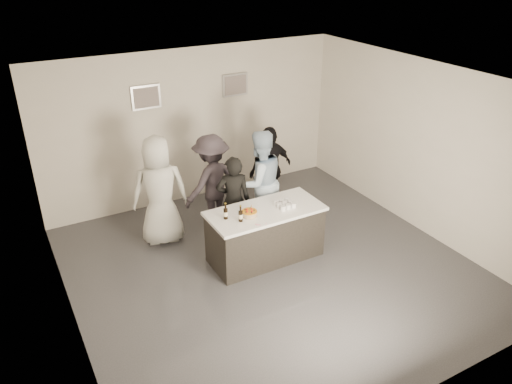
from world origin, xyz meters
The scene contains 19 objects.
floor centered at (0.00, 0.00, 0.00)m, with size 6.00×6.00×0.00m, color #3D3D42.
ceiling centered at (0.00, 0.00, 3.00)m, with size 6.00×6.00×0.00m, color white.
wall_back centered at (0.00, 3.00, 1.50)m, with size 6.00×0.04×3.00m, color beige.
wall_front centered at (0.00, -3.00, 1.50)m, with size 6.00×0.04×3.00m, color beige.
wall_left centered at (-3.00, 0.00, 1.50)m, with size 0.04×6.00×3.00m, color beige.
wall_right centered at (3.00, 0.00, 1.50)m, with size 0.04×6.00×3.00m, color beige.
picture_left centered at (-0.90, 2.97, 2.20)m, with size 0.54×0.04×0.44m, color #B2B2B7.
picture_right centered at (0.90, 2.97, 2.20)m, with size 0.54×0.04×0.44m, color #B2B2B7.
bar_counter centered at (0.07, 0.32, 0.45)m, with size 1.86×0.86×0.90m, color white.
cake centered at (-0.25, 0.27, 0.94)m, with size 0.25×0.25×0.07m, color orange.
beer_bottle_a centered at (-0.61, 0.36, 1.03)m, with size 0.07×0.07×0.26m, color black.
beer_bottle_b centered at (-0.44, 0.18, 1.03)m, with size 0.07×0.07×0.26m, color black.
tumbler_cluster centered at (0.40, 0.27, 0.94)m, with size 0.30×0.30×0.08m, color #BF8512.
candles centered at (-0.18, -0.03, 0.90)m, with size 0.24×0.08×0.01m, color pink.
person_main_black centered at (-0.14, 1.03, 0.79)m, with size 0.58×0.38×1.59m, color black.
person_main_blue centered at (0.44, 1.17, 0.94)m, with size 0.92×0.72×1.89m, color silver.
person_guest_left centered at (-1.21, 1.65, 0.96)m, with size 0.94×0.61×1.92m, color silver.
person_guest_right centered at (1.03, 1.79, 0.84)m, with size 0.98×0.41×1.67m, color black.
person_guest_back centered at (-0.23, 1.70, 0.88)m, with size 1.14×0.65×1.76m, color #352E37.
Camera 1 is at (-3.43, -5.68, 4.69)m, focal length 35.00 mm.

